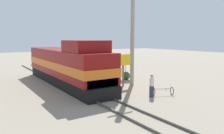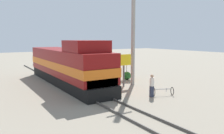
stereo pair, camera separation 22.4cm
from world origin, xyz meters
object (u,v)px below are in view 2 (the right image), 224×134
object	(u,v)px
utility_pole	(133,26)
billboard_sign	(124,63)
locomotive	(68,66)
person_bystander	(152,85)
bicycle	(163,91)
vendor_umbrella	(127,62)

from	to	relation	value
utility_pole	billboard_sign	size ratio (longest dim) A/B	3.67
locomotive	person_bystander	size ratio (longest dim) A/B	8.57
locomotive	bicycle	bearing A→B (deg)	-59.30
person_bystander	billboard_sign	bearing A→B (deg)	85.79
bicycle	locomotive	bearing A→B (deg)	57.25
person_bystander	vendor_umbrella	bearing A→B (deg)	68.78
utility_pole	vendor_umbrella	distance (m)	4.64
bicycle	vendor_umbrella	bearing A→B (deg)	13.52
utility_pole	billboard_sign	xyz separation A→B (m)	(-1.25, -0.23, -3.39)
locomotive	billboard_sign	bearing A→B (deg)	-42.47
utility_pole	person_bystander	xyz separation A→B (m)	(-1.56, -4.41, -4.67)
locomotive	vendor_umbrella	size ratio (longest dim) A/B	7.09
locomotive	utility_pole	size ratio (longest dim) A/B	1.36
locomotive	billboard_sign	size ratio (longest dim) A/B	5.00
locomotive	utility_pole	xyz separation A→B (m)	(5.31, -3.48, 3.78)
locomotive	utility_pole	world-z (taller)	utility_pole
locomotive	person_bystander	xyz separation A→B (m)	(3.75, -7.90, -0.89)
utility_pole	bicycle	xyz separation A→B (m)	(-0.51, -4.60, -5.30)
vendor_umbrella	bicycle	bearing A→B (deg)	-103.02
person_bystander	utility_pole	bearing A→B (deg)	70.58
locomotive	vendor_umbrella	bearing A→B (deg)	-8.32
vendor_umbrella	billboard_sign	size ratio (longest dim) A/B	0.71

